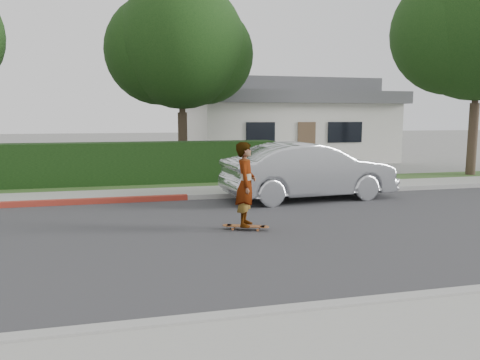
# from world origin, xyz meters

# --- Properties ---
(ground) EXTENTS (120.00, 120.00, 0.00)m
(ground) POSITION_xyz_m (0.00, 0.00, 0.00)
(ground) COLOR slate
(ground) RESTS_ON ground
(road) EXTENTS (60.00, 8.00, 0.01)m
(road) POSITION_xyz_m (0.00, 0.00, 0.01)
(road) COLOR #2D2D30
(road) RESTS_ON ground
(curb_near) EXTENTS (60.00, 0.20, 0.15)m
(curb_near) POSITION_xyz_m (0.00, -4.10, 0.07)
(curb_near) COLOR #9E9E99
(curb_near) RESTS_ON ground
(curb_far) EXTENTS (60.00, 0.20, 0.15)m
(curb_far) POSITION_xyz_m (0.00, 4.10, 0.07)
(curb_far) COLOR #9E9E99
(curb_far) RESTS_ON ground
(sidewalk_far) EXTENTS (60.00, 1.60, 0.12)m
(sidewalk_far) POSITION_xyz_m (0.00, 5.00, 0.06)
(sidewalk_far) COLOR gray
(sidewalk_far) RESTS_ON ground
(planting_strip) EXTENTS (60.00, 1.60, 0.10)m
(planting_strip) POSITION_xyz_m (0.00, 6.60, 0.05)
(planting_strip) COLOR #2D4C1E
(planting_strip) RESTS_ON ground
(hedge) EXTENTS (15.00, 1.00, 1.50)m
(hedge) POSITION_xyz_m (-3.00, 7.20, 0.75)
(hedge) COLOR black
(hedge) RESTS_ON ground
(tree_center) EXTENTS (5.66, 4.84, 7.44)m
(tree_center) POSITION_xyz_m (1.49, 9.19, 4.90)
(tree_center) COLOR #33261C
(tree_center) RESTS_ON ground
(tree_right) EXTENTS (6.32, 5.60, 8.56)m
(tree_right) POSITION_xyz_m (12.49, 6.69, 5.63)
(tree_right) COLOR #33261C
(tree_right) RESTS_ON ground
(house) EXTENTS (10.60, 8.60, 4.30)m
(house) POSITION_xyz_m (8.00, 16.00, 2.10)
(house) COLOR beige
(house) RESTS_ON ground
(skateboard) EXTENTS (0.98, 0.56, 0.09)m
(skateboard) POSITION_xyz_m (1.72, 0.22, 0.09)
(skateboard) COLOR #B86432
(skateboard) RESTS_ON ground
(skateboarder) EXTENTS (0.62, 0.75, 1.75)m
(skateboarder) POSITION_xyz_m (1.72, 0.22, 0.98)
(skateboarder) COLOR white
(skateboarder) RESTS_ON skateboard
(car_silver) EXTENTS (5.08, 2.17, 1.63)m
(car_silver) POSITION_xyz_m (4.42, 3.38, 0.81)
(car_silver) COLOR #B9BCC1
(car_silver) RESTS_ON ground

